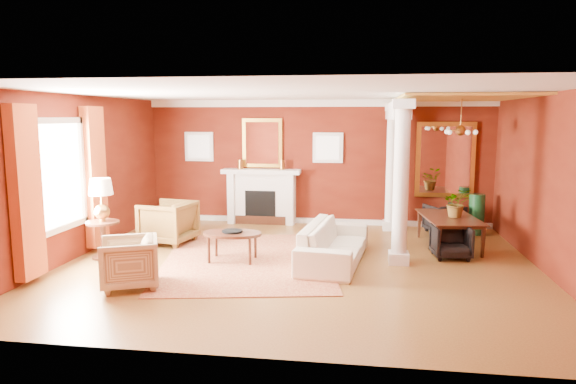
% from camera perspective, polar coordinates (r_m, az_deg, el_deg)
% --- Properties ---
extents(ground, '(8.00, 8.00, 0.00)m').
position_cam_1_polar(ground, '(8.90, 1.20, -8.03)').
color(ground, brown).
rests_on(ground, ground).
extents(room_shell, '(8.04, 7.04, 2.92)m').
position_cam_1_polar(room_shell, '(8.55, 1.24, 5.05)').
color(room_shell, '#621D0D').
rests_on(room_shell, ground).
extents(fireplace, '(1.85, 0.42, 1.29)m').
position_cam_1_polar(fireplace, '(12.16, -2.96, -0.48)').
color(fireplace, white).
rests_on(fireplace, ground).
extents(overmantel_mirror, '(0.95, 0.07, 1.15)m').
position_cam_1_polar(overmantel_mirror, '(12.17, -2.88, 5.46)').
color(overmantel_mirror, gold).
rests_on(overmantel_mirror, fireplace).
extents(flank_window_left, '(0.70, 0.07, 0.70)m').
position_cam_1_polar(flank_window_left, '(12.57, -9.84, 4.99)').
color(flank_window_left, white).
rests_on(flank_window_left, room_shell).
extents(flank_window_right, '(0.70, 0.07, 0.70)m').
position_cam_1_polar(flank_window_right, '(11.98, 4.45, 4.93)').
color(flank_window_right, white).
rests_on(flank_window_right, room_shell).
extents(left_window, '(0.21, 2.55, 2.60)m').
position_cam_1_polar(left_window, '(9.35, -23.68, 0.98)').
color(left_window, white).
rests_on(left_window, room_shell).
extents(column_front, '(0.36, 0.36, 2.80)m').
position_cam_1_polar(column_front, '(8.86, 12.44, 1.14)').
color(column_front, white).
rests_on(column_front, ground).
extents(column_back, '(0.36, 0.36, 2.80)m').
position_cam_1_polar(column_back, '(11.54, 11.48, 2.80)').
color(column_back, white).
rests_on(column_back, ground).
extents(header_beam, '(0.30, 3.20, 0.32)m').
position_cam_1_polar(header_beam, '(10.39, 12.01, 8.78)').
color(header_beam, white).
rests_on(header_beam, column_front).
extents(amber_ceiling, '(2.30, 3.40, 0.04)m').
position_cam_1_polar(amber_ceiling, '(10.39, 18.55, 9.91)').
color(amber_ceiling, gold).
rests_on(amber_ceiling, room_shell).
extents(dining_mirror, '(1.30, 0.07, 1.70)m').
position_cam_1_polar(dining_mirror, '(12.11, 17.07, 3.43)').
color(dining_mirror, gold).
rests_on(dining_mirror, room_shell).
extents(chandelier, '(0.60, 0.62, 0.75)m').
position_cam_1_polar(chandelier, '(10.44, 18.61, 6.48)').
color(chandelier, '#AD7A36').
rests_on(chandelier, room_shell).
extents(crown_trim, '(8.00, 0.08, 0.16)m').
position_cam_1_polar(crown_trim, '(11.98, 3.30, 9.82)').
color(crown_trim, white).
rests_on(crown_trim, room_shell).
extents(base_trim, '(8.00, 0.08, 0.12)m').
position_cam_1_polar(base_trim, '(12.23, 3.19, -3.22)').
color(base_trim, white).
rests_on(base_trim, ground).
extents(rug, '(3.50, 4.27, 0.02)m').
position_cam_1_polar(rug, '(9.16, -4.58, -7.53)').
color(rug, maroon).
rests_on(rug, ground).
extents(sofa, '(0.96, 2.40, 0.91)m').
position_cam_1_polar(sofa, '(8.93, 5.16, -4.96)').
color(sofa, white).
rests_on(sofa, ground).
extents(armchair_leopard, '(1.01, 1.06, 0.94)m').
position_cam_1_polar(armchair_leopard, '(10.50, -13.18, -3.07)').
color(armchair_leopard, black).
rests_on(armchair_leopard, ground).
extents(armchair_stripe, '(1.01, 1.04, 0.83)m').
position_cam_1_polar(armchair_stripe, '(7.99, -17.25, -7.24)').
color(armchair_stripe, tan).
rests_on(armchair_stripe, ground).
extents(coffee_table, '(1.03, 1.03, 0.52)m').
position_cam_1_polar(coffee_table, '(9.01, -6.21, -4.75)').
color(coffee_table, black).
rests_on(coffee_table, ground).
extents(coffee_book, '(0.16, 0.05, 0.22)m').
position_cam_1_polar(coffee_book, '(9.02, -6.55, -3.74)').
color(coffee_book, black).
rests_on(coffee_book, coffee_table).
extents(side_table, '(0.58, 0.58, 1.44)m').
position_cam_1_polar(side_table, '(9.64, -20.00, -1.40)').
color(side_table, black).
rests_on(side_table, ground).
extents(dining_table, '(0.80, 1.78, 0.96)m').
position_cam_1_polar(dining_table, '(10.42, 17.64, -3.28)').
color(dining_table, black).
rests_on(dining_table, ground).
extents(dining_chair_near, '(0.69, 0.66, 0.65)m').
position_cam_1_polar(dining_chair_near, '(9.65, 17.68, -5.13)').
color(dining_chair_near, black).
rests_on(dining_chair_near, ground).
extents(dining_chair_far, '(0.88, 0.86, 0.70)m').
position_cam_1_polar(dining_chair_far, '(11.64, 16.94, -2.70)').
color(dining_chair_far, black).
rests_on(dining_chair_far, ground).
extents(green_urn, '(0.37, 0.37, 0.88)m').
position_cam_1_polar(green_urn, '(11.75, 20.18, -2.78)').
color(green_urn, '#133E1E').
rests_on(green_urn, ground).
extents(potted_plant, '(0.59, 0.64, 0.43)m').
position_cam_1_polar(potted_plant, '(10.27, 18.28, 0.46)').
color(potted_plant, '#26591E').
rests_on(potted_plant, dining_table).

